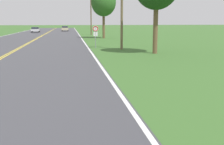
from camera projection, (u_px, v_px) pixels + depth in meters
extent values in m
cylinder|color=gray|center=(96.00, 37.00, 29.31)|extent=(0.07, 0.07, 2.27)
cylinder|color=white|center=(95.00, 29.00, 29.13)|extent=(0.60, 0.02, 0.60)
torus|color=red|center=(95.00, 29.00, 29.12)|extent=(0.55, 0.07, 0.55)
cube|color=white|center=(96.00, 34.00, 29.23)|extent=(0.44, 0.02, 0.44)
cylinder|color=brown|center=(122.00, 12.00, 27.55)|extent=(0.24, 0.24, 7.43)
cylinder|color=brown|center=(91.00, 10.00, 56.37)|extent=(0.24, 0.24, 9.87)
cylinder|color=brown|center=(155.00, 29.00, 24.29)|extent=(0.40, 0.40, 4.34)
cylinder|color=brown|center=(104.00, 26.00, 45.84)|extent=(0.40, 0.40, 4.13)
ellipsoid|color=#2D5B23|center=(104.00, 2.00, 45.16)|extent=(4.01, 4.01, 4.61)
cylinder|color=black|center=(33.00, 31.00, 71.16)|extent=(0.21, 0.69, 0.69)
cylinder|color=black|center=(39.00, 31.00, 71.43)|extent=(0.21, 0.69, 0.69)
cylinder|color=black|center=(32.00, 31.00, 68.95)|extent=(0.21, 0.69, 0.69)
cylinder|color=black|center=(39.00, 31.00, 69.22)|extent=(0.21, 0.69, 0.69)
cube|color=silver|center=(36.00, 30.00, 70.15)|extent=(1.96, 3.71, 0.54)
cube|color=#1E232D|center=(35.00, 28.00, 70.06)|extent=(1.71, 2.60, 0.44)
cylinder|color=black|center=(68.00, 30.00, 77.19)|extent=(0.21, 0.69, 0.68)
cylinder|color=black|center=(62.00, 30.00, 76.97)|extent=(0.21, 0.69, 0.68)
cylinder|color=black|center=(68.00, 30.00, 79.57)|extent=(0.21, 0.69, 0.68)
cylinder|color=black|center=(62.00, 30.00, 79.35)|extent=(0.21, 0.69, 0.68)
cube|color=#C1B28E|center=(65.00, 29.00, 78.21)|extent=(1.82, 3.96, 0.65)
cube|color=#1E232D|center=(65.00, 27.00, 78.12)|extent=(1.60, 2.77, 0.42)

